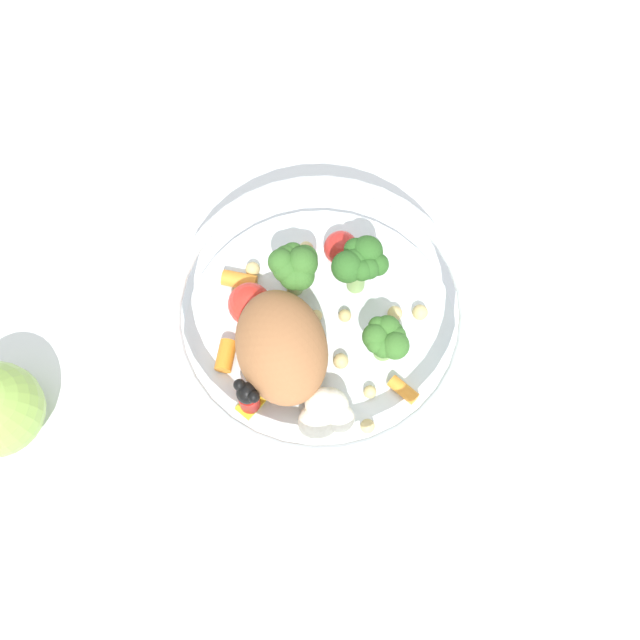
{
  "coord_description": "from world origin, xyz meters",
  "views": [
    {
      "loc": [
        0.17,
        -0.14,
        0.58
      ],
      "look_at": [
        0.01,
        0.01,
        0.03
      ],
      "focal_mm": 46.38,
      "sensor_mm": 36.0,
      "label": 1
    }
  ],
  "objects": [
    {
      "name": "food_container",
      "position": [
        0.01,
        -0.0,
        0.03
      ],
      "size": [
        0.21,
        0.21,
        0.07
      ],
      "color": "white",
      "rests_on": "ground_plane"
    },
    {
      "name": "ground_plane",
      "position": [
        0.0,
        0.0,
        0.0
      ],
      "size": [
        2.4,
        2.4,
        0.0
      ],
      "primitive_type": "plane",
      "color": "white"
    }
  ]
}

